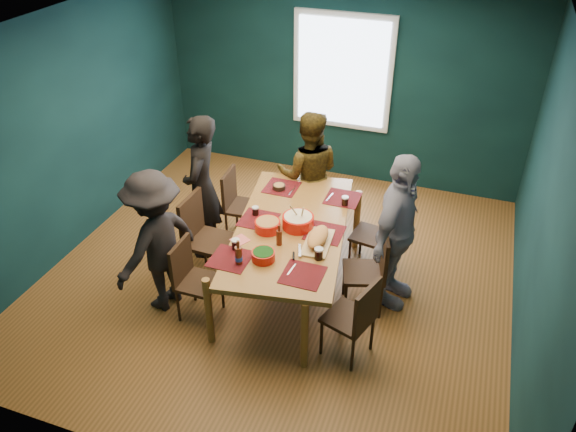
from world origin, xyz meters
name	(u,v)px	position (x,y,z in m)	size (l,w,h in m)	color
room	(287,155)	(0.00, 0.27, 1.37)	(5.01, 5.01, 2.71)	#995E2C
dining_table	(291,233)	(0.20, -0.19, 0.74)	(1.41, 2.30, 0.82)	olive
chair_left_far	(237,200)	(-0.73, 0.54, 0.52)	(0.43, 0.43, 0.89)	black
chair_left_mid	(201,232)	(-0.79, -0.29, 0.58)	(0.47, 0.47, 1.00)	black
chair_left_near	(191,274)	(-0.61, -0.88, 0.50)	(0.39, 0.39, 0.86)	black
chair_right_far	(378,231)	(0.99, 0.48, 0.50)	(0.45, 0.45, 0.86)	black
chair_right_mid	(373,266)	(1.07, -0.19, 0.53)	(0.51, 0.51, 0.91)	black
chair_right_near	(357,315)	(1.08, -0.91, 0.52)	(0.51, 0.51, 0.89)	black
person_far_left	(202,188)	(-0.98, 0.16, 0.85)	(0.62, 0.41, 1.71)	black
person_back	(309,174)	(0.03, 0.95, 0.79)	(0.77, 0.60, 1.58)	black
person_right	(397,233)	(1.24, 0.01, 0.85)	(1.00, 0.41, 1.70)	silver
person_near_left	(157,242)	(-0.98, -0.84, 0.77)	(1.00, 0.58, 1.55)	black
bowl_salad	(268,225)	(0.00, -0.33, 0.88)	(0.26, 0.26, 0.11)	red
bowl_dumpling	(298,221)	(0.27, -0.18, 0.89)	(0.32, 0.32, 0.30)	red
bowl_herbs	(263,255)	(0.14, -0.80, 0.87)	(0.22, 0.22, 0.10)	red
cutting_board	(318,238)	(0.54, -0.39, 0.88)	(0.31, 0.62, 0.14)	tan
small_bowl	(279,187)	(-0.17, 0.46, 0.85)	(0.14, 0.14, 0.06)	black
beer_bottle_a	(239,256)	(-0.05, -0.93, 0.91)	(0.07, 0.07, 0.26)	#4A1B0D
beer_bottle_b	(279,237)	(0.20, -0.52, 0.91)	(0.06, 0.06, 0.22)	#4A1B0D
cola_glass_a	(236,244)	(-0.17, -0.74, 0.88)	(0.08, 0.08, 0.11)	black
cola_glass_b	(319,253)	(0.62, -0.62, 0.88)	(0.08, 0.08, 0.12)	black
cola_glass_c	(345,201)	(0.62, 0.38, 0.88)	(0.08, 0.08, 0.11)	black
cola_glass_d	(255,211)	(-0.22, -0.12, 0.87)	(0.07, 0.07, 0.10)	black
napkin_a	(331,229)	(0.61, -0.11, 0.82)	(0.13, 0.13, 0.00)	#DD605D
napkin_b	(240,240)	(-0.19, -0.59, 0.82)	(0.15, 0.15, 0.00)	#DD605D
napkin_c	(299,274)	(0.52, -0.89, 0.82)	(0.14, 0.14, 0.00)	#DD605D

